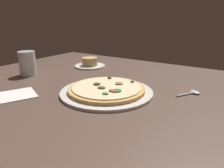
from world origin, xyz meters
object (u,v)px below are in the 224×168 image
Objects in this scene: spoon at (192,93)px; ramekin_on_saucer at (90,63)px; paper_menu at (8,96)px; water_glass at (28,65)px; pizza_main at (107,90)px.

ramekin_on_saucer is at bearing 167.69° from spoon.
paper_menu is 1.88× the size of spoon.
water_glass is 73.59cm from spoon.
pizza_main is 43.07cm from ramekin_on_saucer.
water_glass is at bearing -114.84° from ramekin_on_saucer.
ramekin_on_saucer is 59.36cm from spoon.
ramekin_on_saucer is 0.92× the size of paper_menu.
paper_menu is (4.77, -51.26, -1.71)cm from ramekin_on_saucer.
pizza_main is 34.69cm from paper_menu.
paper_menu is at bearing -144.03° from spoon.
ramekin_on_saucer is at bearing 119.91° from paper_menu.
water_glass reaches higher than paper_menu.
pizza_main is 2.02× the size of ramekin_on_saucer.
spoon is at bearing -12.31° from ramekin_on_saucer.
pizza_main is at bearing -42.83° from ramekin_on_saucer.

